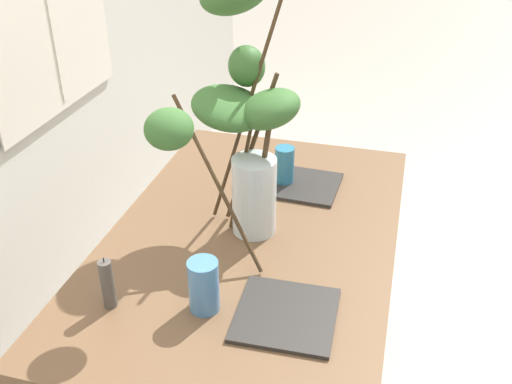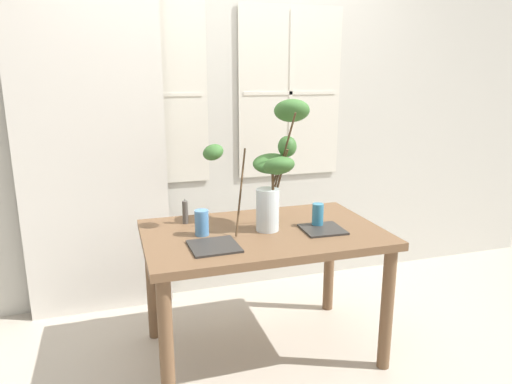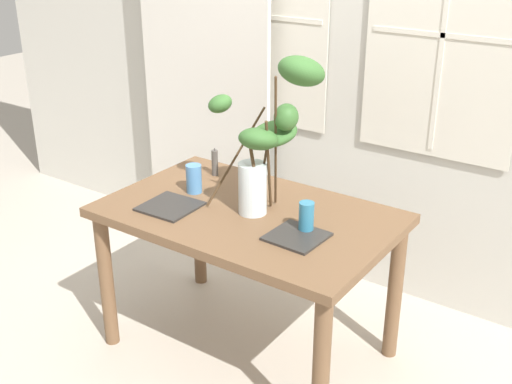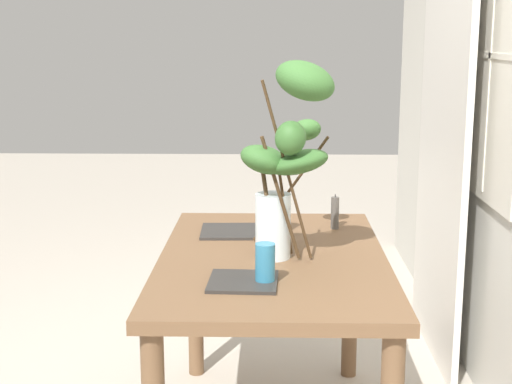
{
  "view_description": "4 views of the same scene",
  "coord_description": "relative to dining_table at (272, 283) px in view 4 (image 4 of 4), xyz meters",
  "views": [
    {
      "loc": [
        -1.36,
        -0.38,
        1.72
      ],
      "look_at": [
        0.04,
        -0.0,
        0.86
      ],
      "focal_mm": 41.34,
      "sensor_mm": 36.0,
      "label": 1
    },
    {
      "loc": [
        -0.77,
        -2.31,
        1.58
      ],
      "look_at": [
        -0.05,
        -0.03,
        0.97
      ],
      "focal_mm": 32.91,
      "sensor_mm": 36.0,
      "label": 2
    },
    {
      "loc": [
        1.51,
        -2.11,
        1.97
      ],
      "look_at": [
        0.08,
        -0.05,
        0.87
      ],
      "focal_mm": 45.12,
      "sensor_mm": 36.0,
      "label": 3
    },
    {
      "loc": [
        2.6,
        0.0,
        1.53
      ],
      "look_at": [
        -0.03,
        -0.06,
        0.97
      ],
      "focal_mm": 52.58,
      "sensor_mm": 36.0,
      "label": 4
    }
  ],
  "objects": [
    {
      "name": "plate_square_left",
      "position": [
        -0.31,
        -0.17,
        0.11
      ],
      "size": [
        0.24,
        0.24,
        0.01
      ],
      "primitive_type": "cube",
      "rotation": [
        0.0,
        0.0,
        0.03
      ],
      "color": "#2D2B28",
      "rests_on": "dining_table"
    },
    {
      "name": "drinking_glass_blue_right",
      "position": [
        0.31,
        -0.02,
        0.17
      ],
      "size": [
        0.06,
        0.06,
        0.13
      ],
      "primitive_type": "cylinder",
      "color": "teal",
      "rests_on": "dining_table"
    },
    {
      "name": "vase_with_branches",
      "position": [
        0.08,
        0.05,
        0.47
      ],
      "size": [
        0.66,
        0.4,
        0.74
      ],
      "color": "silver",
      "rests_on": "dining_table"
    },
    {
      "name": "curtain_sheer_side",
      "position": [
        -0.88,
        0.79,
        0.52
      ],
      "size": [
        0.92,
        0.03,
        2.32
      ],
      "primitive_type": "cube",
      "color": "silver",
      "rests_on": "ground"
    },
    {
      "name": "pillar_candle",
      "position": [
        -0.39,
        0.25,
        0.17
      ],
      "size": [
        0.03,
        0.03,
        0.14
      ],
      "color": "#514C47",
      "rests_on": "dining_table"
    },
    {
      "name": "dining_table",
      "position": [
        0.0,
        0.0,
        0.0
      ],
      "size": [
        1.29,
        0.82,
        0.74
      ],
      "color": "brown",
      "rests_on": "ground"
    },
    {
      "name": "drinking_glass_blue_left",
      "position": [
        -0.33,
        0.03,
        0.17
      ],
      "size": [
        0.07,
        0.07,
        0.14
      ],
      "primitive_type": "cylinder",
      "color": "#4C84BC",
      "rests_on": "dining_table"
    },
    {
      "name": "plate_square_right",
      "position": [
        0.31,
        -0.1,
        0.11
      ],
      "size": [
        0.23,
        0.23,
        0.01
      ],
      "primitive_type": "cube",
      "rotation": [
        0.0,
        0.0,
        -0.04
      ],
      "color": "#2D2B28",
      "rests_on": "dining_table"
    }
  ]
}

